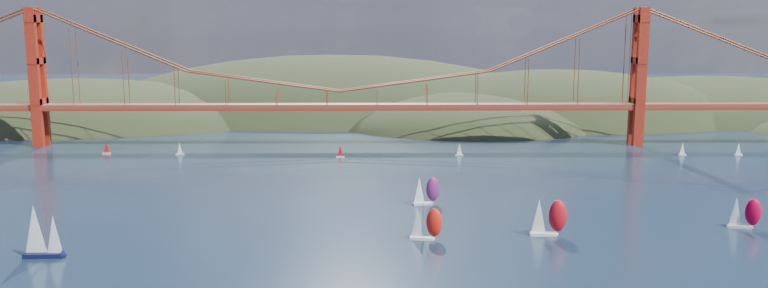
% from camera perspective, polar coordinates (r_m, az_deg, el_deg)
% --- Properties ---
extents(headlands, '(725.00, 225.00, 96.00)m').
position_cam_1_polar(headlands, '(403.32, 3.68, 0.47)').
color(headlands, black).
rests_on(headlands, ground).
extents(bridge, '(552.00, 12.00, 55.00)m').
position_cam_1_polar(bridge, '(299.95, -3.76, 6.00)').
color(bridge, maroon).
rests_on(bridge, ground).
extents(sloop_navy, '(8.17, 4.63, 12.71)m').
position_cam_1_polar(sloop_navy, '(174.69, -24.71, -6.10)').
color(sloop_navy, black).
rests_on(sloop_navy, ground).
extents(racer_0, '(7.57, 3.78, 8.51)m').
position_cam_1_polar(racer_0, '(172.05, 3.18, -6.01)').
color(racer_0, white).
rests_on(racer_0, ground).
extents(racer_1, '(8.52, 3.52, 9.75)m').
position_cam_1_polar(racer_1, '(179.02, 12.37, -5.42)').
color(racer_1, white).
rests_on(racer_1, ground).
extents(racer_2, '(7.60, 4.34, 8.52)m').
position_cam_1_polar(racer_2, '(200.88, 25.74, -4.70)').
color(racer_2, silver).
rests_on(racer_2, ground).
extents(racer_rwb, '(7.72, 4.44, 8.65)m').
position_cam_1_polar(racer_rwb, '(204.44, 3.20, -3.52)').
color(racer_rwb, silver).
rests_on(racer_rwb, ground).
extents(distant_boat_2, '(3.00, 2.00, 4.70)m').
position_cam_1_polar(distant_boat_2, '(300.86, -20.40, -0.27)').
color(distant_boat_2, silver).
rests_on(distant_boat_2, ground).
extents(distant_boat_3, '(3.00, 2.00, 4.70)m').
position_cam_1_polar(distant_boat_3, '(290.50, -15.30, -0.34)').
color(distant_boat_3, silver).
rests_on(distant_boat_3, ground).
extents(distant_boat_4, '(3.00, 2.00, 4.70)m').
position_cam_1_polar(distant_boat_4, '(300.96, 21.78, -0.35)').
color(distant_boat_4, silver).
rests_on(distant_boat_4, ground).
extents(distant_boat_5, '(3.00, 2.00, 4.70)m').
position_cam_1_polar(distant_boat_5, '(308.89, 25.40, -0.35)').
color(distant_boat_5, silver).
rests_on(distant_boat_5, ground).
extents(distant_boat_8, '(3.00, 2.00, 4.70)m').
position_cam_1_polar(distant_boat_8, '(280.11, 5.76, -0.40)').
color(distant_boat_8, silver).
rests_on(distant_boat_8, ground).
extents(distant_boat_9, '(3.00, 2.00, 4.70)m').
position_cam_1_polar(distant_boat_9, '(275.23, -3.36, -0.54)').
color(distant_boat_9, silver).
rests_on(distant_boat_9, ground).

